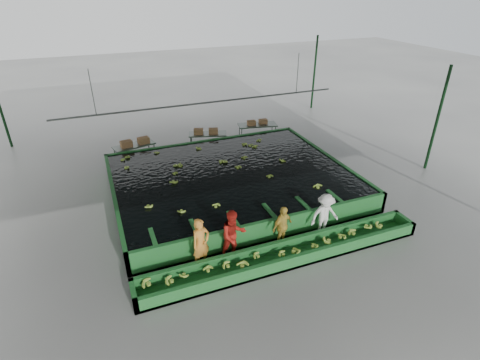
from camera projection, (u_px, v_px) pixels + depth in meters
name	position (u px, v px, depth m)	size (l,w,h in m)	color
ground	(245.00, 207.00, 15.39)	(80.00, 80.00, 0.00)	gray
shed_roof	(245.00, 85.00, 13.03)	(20.00, 22.00, 0.04)	gray
shed_posts	(245.00, 151.00, 14.21)	(20.00, 22.00, 5.00)	black
flotation_tank	(232.00, 181.00, 16.41)	(10.00, 8.00, 0.90)	#216B2B
tank_water	(231.00, 173.00, 16.22)	(9.70, 7.70, 0.00)	black
sorting_trough	(286.00, 254.00, 12.33)	(10.00, 1.00, 0.50)	#216B2B
cableway_rail	(205.00, 103.00, 18.07)	(0.08, 0.08, 14.00)	#59605B
rail_hanger_left	(92.00, 93.00, 15.96)	(0.04, 0.04, 2.00)	#59605B
rail_hanger_right	(298.00, 73.00, 19.24)	(0.04, 0.04, 2.00)	#59605B
worker_a	(201.00, 244.00, 11.81)	(0.65, 0.43, 1.78)	orange
worker_b	(233.00, 235.00, 12.16)	(0.89, 0.69, 1.82)	#B51F15
worker_c	(282.00, 227.00, 12.81)	(0.91, 0.38, 1.56)	gold
worker_d	(325.00, 215.00, 13.34)	(1.08, 0.62, 1.67)	white
packing_table_left	(135.00, 153.00, 19.02)	(2.04, 0.81, 0.93)	#59605B
packing_table_mid	(208.00, 141.00, 20.43)	(2.03, 0.81, 0.92)	#59605B
packing_table_right	(257.00, 132.00, 21.52)	(2.17, 0.87, 0.99)	#59605B
box_stack_left	(135.00, 145.00, 18.77)	(1.42, 0.39, 0.31)	olive
box_stack_mid	(206.00, 134.00, 20.16)	(1.29, 0.36, 0.28)	olive
box_stack_right	(257.00, 124.00, 21.31)	(1.16, 0.32, 0.25)	olive
floating_bananas	(225.00, 165.00, 16.87)	(8.63, 5.89, 0.12)	#A1C941
trough_bananas	(286.00, 251.00, 12.26)	(9.63, 0.64, 0.13)	#A1C941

